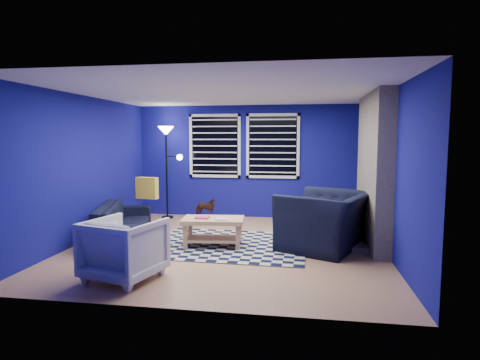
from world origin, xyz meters
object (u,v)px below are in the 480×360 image
(tv, at_px, (365,157))
(armchair_big, at_px, (325,221))
(coffee_table, at_px, (213,226))
(sofa, at_px, (123,221))
(cabinet, at_px, (312,212))
(armchair_bent, at_px, (124,249))
(floor_lamp, at_px, (167,143))
(rocking_horse, at_px, (205,208))

(tv, bearing_deg, armchair_big, -114.56)
(tv, xyz_separation_m, coffee_table, (-2.67, -2.08, -1.06))
(sofa, relative_size, armchair_big, 1.47)
(sofa, height_order, coffee_table, sofa)
(sofa, distance_m, cabinet, 3.83)
(tv, height_order, armchair_bent, tv)
(armchair_big, distance_m, floor_lamp, 4.05)
(rocking_horse, bearing_deg, sofa, 158.22)
(coffee_table, bearing_deg, tv, 37.86)
(rocking_horse, xyz_separation_m, coffee_table, (0.62, -1.96, 0.06))
(coffee_table, relative_size, cabinet, 1.77)
(coffee_table, xyz_separation_m, cabinet, (1.65, 2.16, -0.11))
(rocking_horse, bearing_deg, cabinet, -73.63)
(armchair_bent, bearing_deg, coffee_table, -99.79)
(cabinet, bearing_deg, floor_lamp, 168.77)
(sofa, height_order, armchair_big, armchair_big)
(cabinet, bearing_deg, sofa, -162.11)
(tv, bearing_deg, coffee_table, -142.14)
(armchair_bent, relative_size, rocking_horse, 1.71)
(tv, xyz_separation_m, rocking_horse, (-3.29, -0.11, -1.12))
(armchair_bent, xyz_separation_m, coffee_table, (0.77, 1.65, -0.05))
(armchair_big, bearing_deg, rocking_horse, -102.28)
(coffee_table, bearing_deg, armchair_big, 5.73)
(tv, xyz_separation_m, sofa, (-4.38, -1.77, -1.10))
(rocking_horse, height_order, coffee_table, coffee_table)
(sofa, bearing_deg, rocking_horse, -50.27)
(tv, xyz_separation_m, cabinet, (-1.02, 0.08, -1.16))
(sofa, bearing_deg, armchair_bent, -171.38)
(armchair_bent, distance_m, coffee_table, 1.82)
(cabinet, bearing_deg, coffee_table, -138.39)
(armchair_big, distance_m, coffee_table, 1.82)
(tv, distance_m, armchair_bent, 5.17)
(armchair_big, height_order, coffee_table, armchair_big)
(coffee_table, bearing_deg, sofa, 169.82)
(rocking_horse, xyz_separation_m, floor_lamp, (-0.90, 0.20, 1.38))
(armchair_big, relative_size, coffee_table, 1.34)
(tv, height_order, floor_lamp, floor_lamp)
(armchair_bent, xyz_separation_m, cabinet, (2.41, 3.81, -0.15))
(sofa, bearing_deg, cabinet, -78.07)
(armchair_big, distance_m, cabinet, 1.99)
(armchair_big, xyz_separation_m, armchair_bent, (-2.57, -1.83, -0.06))
(coffee_table, relative_size, floor_lamp, 0.51)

